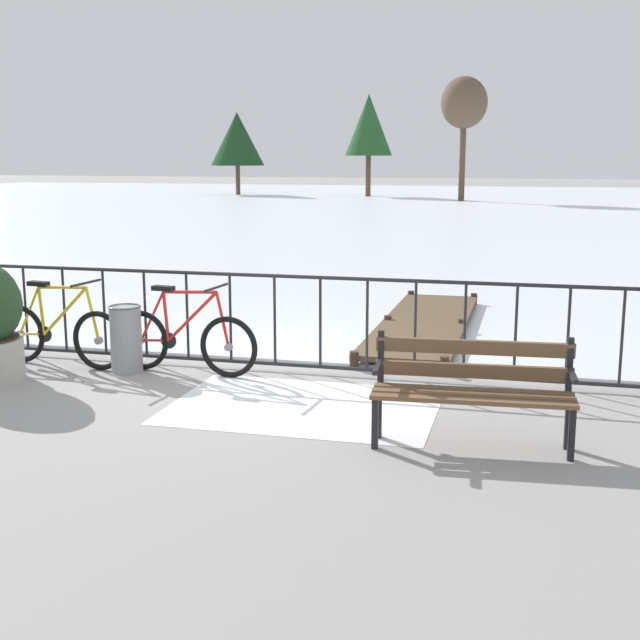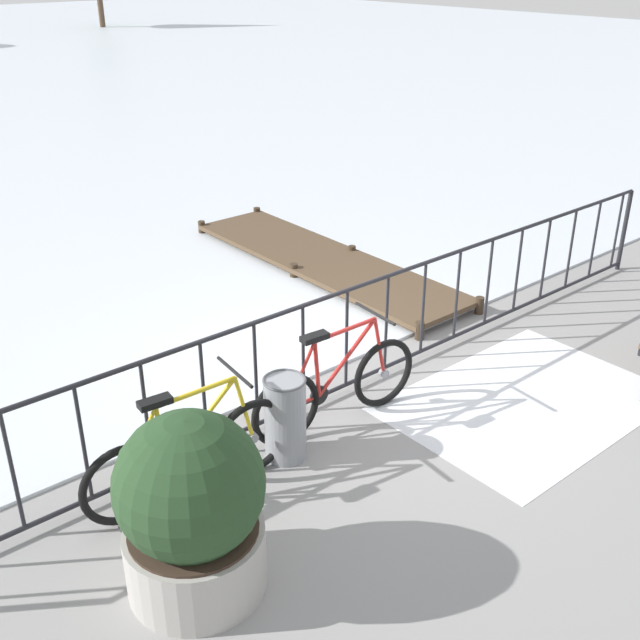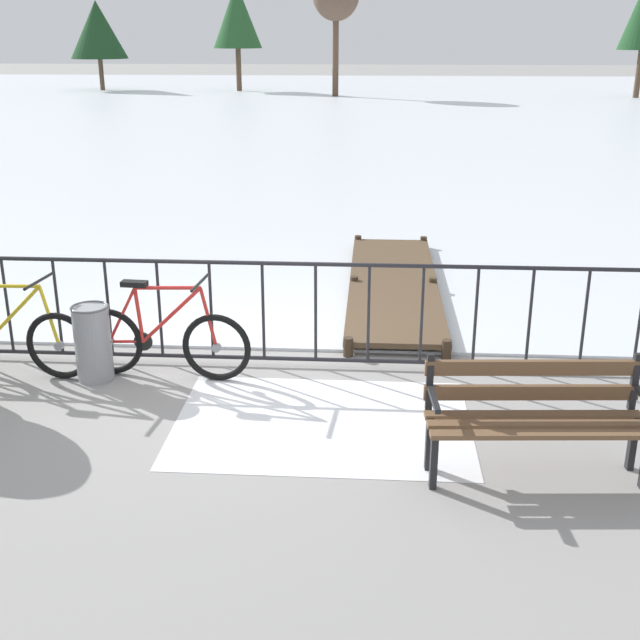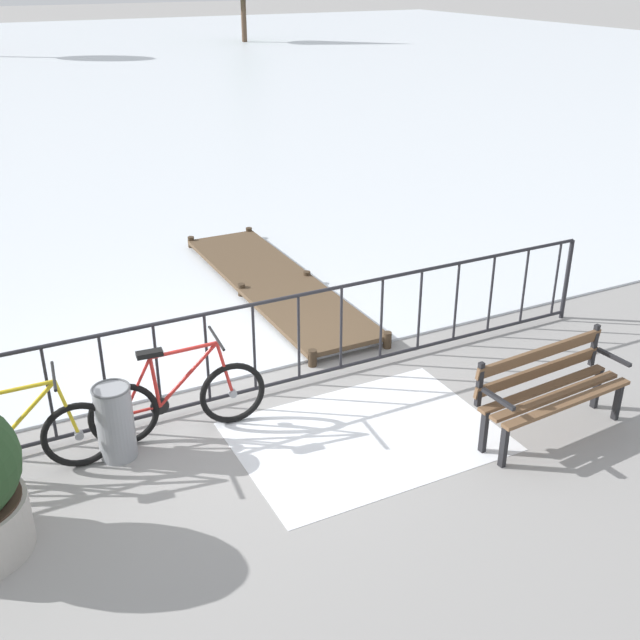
{
  "view_description": "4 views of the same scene",
  "coord_description": "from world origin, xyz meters",
  "views": [
    {
      "loc": [
        2.93,
        -8.53,
        2.32
      ],
      "look_at": [
        0.91,
        -0.6,
        0.71
      ],
      "focal_mm": 47.29,
      "sensor_mm": 36.0,
      "label": 1
    },
    {
      "loc": [
        -4.4,
        -4.55,
        3.77
      ],
      "look_at": [
        -0.45,
        0.14,
        0.77
      ],
      "focal_mm": 42.78,
      "sensor_mm": 36.0,
      "label": 2
    },
    {
      "loc": [
        1.3,
        -7.26,
        3.1
      ],
      "look_at": [
        0.83,
        -0.44,
        0.65
      ],
      "focal_mm": 45.07,
      "sensor_mm": 36.0,
      "label": 3
    },
    {
      "loc": [
        -2.28,
        -6.48,
        4.17
      ],
      "look_at": [
        0.85,
        -0.33,
        0.89
      ],
      "focal_mm": 42.66,
      "sensor_mm": 36.0,
      "label": 4
    }
  ],
  "objects": [
    {
      "name": "ground_plane",
      "position": [
        0.0,
        0.0,
        0.0
      ],
      "size": [
        160.0,
        160.0,
        0.0
      ],
      "primitive_type": "plane",
      "color": "gray"
    },
    {
      "name": "snow_patch",
      "position": [
        0.91,
        -1.2,
        0.0
      ],
      "size": [
        2.48,
        1.77,
        0.01
      ],
      "primitive_type": "cube",
      "color": "white",
      "rests_on": "ground"
    },
    {
      "name": "railing_fence",
      "position": [
        0.0,
        0.0,
        0.56
      ],
      "size": [
        9.06,
        0.06,
        1.07
      ],
      "color": "#232328",
      "rests_on": "ground"
    },
    {
      "name": "bicycle_near_railing",
      "position": [
        -0.67,
        -0.34,
        0.37
      ],
      "size": [
        1.71,
        0.52,
        0.97
      ],
      "color": "black",
      "rests_on": "ground"
    },
    {
      "name": "bicycle_second",
      "position": [
        -2.15,
        -0.38,
        0.37
      ],
      "size": [
        1.71,
        0.52,
        0.97
      ],
      "color": "black",
      "rests_on": "ground"
    },
    {
      "name": "planter_with_shrub",
      "position": [
        -2.6,
        -1.17,
        0.63
      ],
      "size": [
        0.95,
        0.95,
        1.28
      ],
      "color": "#ADA8A0",
      "rests_on": "ground"
    },
    {
      "name": "trash_bin",
      "position": [
        -1.3,
        -0.43,
        0.37
      ],
      "size": [
        0.35,
        0.35,
        0.73
      ],
      "color": "gray",
      "rests_on": "ground"
    },
    {
      "name": "wooden_dock",
      "position": [
        1.57,
        2.47,
        0.12
      ],
      "size": [
        1.1,
        4.43,
        0.2
      ],
      "color": "brown",
      "rests_on": "ground"
    }
  ]
}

